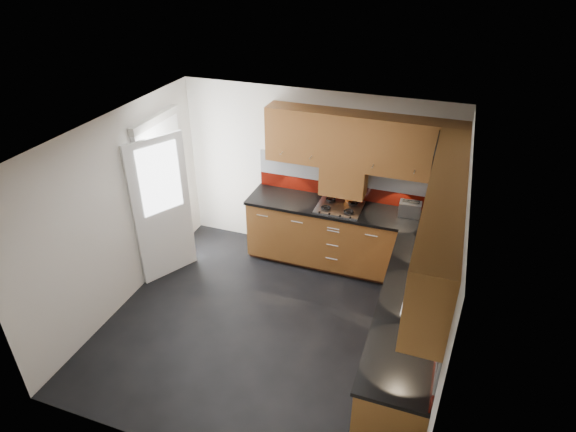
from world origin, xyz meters
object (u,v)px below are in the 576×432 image
at_px(gas_hob, 339,207).
at_px(toaster, 410,209).
at_px(utensil_pot, 349,196).
at_px(food_processor, 426,231).

relative_size(gas_hob, toaster, 2.12).
relative_size(gas_hob, utensil_pot, 1.53).
distance_m(toaster, food_processor, 0.58).
xyz_separation_m(utensil_pot, toaster, (0.82, -0.10, 0.01)).
bearing_deg(utensil_pot, gas_hob, -111.77).
height_order(gas_hob, utensil_pot, utensil_pot).
bearing_deg(toaster, utensil_pot, 173.06).
distance_m(gas_hob, food_processor, 1.23).
bearing_deg(gas_hob, utensil_pot, 68.23).
xyz_separation_m(gas_hob, food_processor, (1.16, -0.41, 0.11)).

